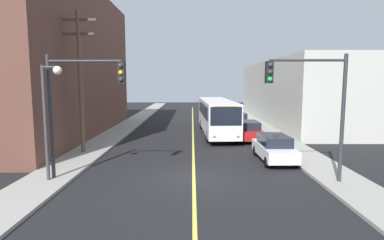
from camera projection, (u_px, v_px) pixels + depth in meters
The scene contains 14 objects.
ground_plane at pixel (193, 178), 15.82m from camera, with size 120.00×120.00×0.00m, color black.
sidewalk_left at pixel (104, 140), 25.71m from camera, with size 2.50×90.00×0.15m, color gray.
sidewalk_right at pixel (279, 140), 25.77m from camera, with size 2.50×90.00×0.15m, color gray.
lane_stripe_center at pixel (192, 132), 30.71m from camera, with size 0.16×60.00×0.01m, color #D8CC4C.
building_left_brick at pixel (41, 63), 27.74m from camera, with size 10.00×23.78×13.17m.
building_right_warehouse at pixel (311, 92), 37.81m from camera, with size 12.00×27.48×7.30m.
city_bus at pixel (215, 115), 28.98m from camera, with size 3.01×12.23×3.20m.
parked_car_white at pixel (273, 148), 19.16m from camera, with size 1.89×4.43×1.62m.
parked_car_red at pixel (247, 130), 26.01m from camera, with size 1.93×4.45×1.62m.
parked_car_black at pixel (236, 120), 33.26m from camera, with size 1.91×4.44×1.62m.
utility_pole_near at pixel (79, 75), 20.56m from camera, with size 2.40×0.28×9.34m.
traffic_signal_left_corner at pixel (80, 94), 14.90m from camera, with size 3.75×0.48×6.00m.
traffic_signal_right_corner at pixel (310, 94), 14.39m from camera, with size 3.75×0.48×6.00m.
street_lamp_left at pixel (48, 106), 14.62m from camera, with size 0.98×0.40×5.50m.
Camera 1 is at (-0.09, -15.35, 4.85)m, focal length 29.11 mm.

